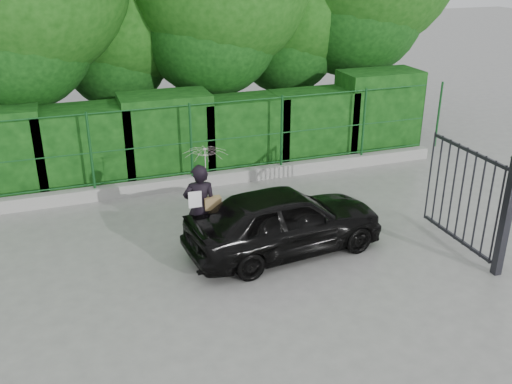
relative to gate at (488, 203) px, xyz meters
name	(u,v)px	position (x,y,z in m)	size (l,w,h in m)	color
ground	(231,285)	(-4.60, 0.72, -1.19)	(80.00, 80.00, 0.00)	gray
kerb	(177,184)	(-4.60, 5.22, -1.04)	(14.00, 0.25, 0.30)	#9E9E99
fence	(184,141)	(-4.38, 5.22, 0.01)	(14.13, 0.06, 1.80)	#11441A
hedge	(173,137)	(-4.45, 6.22, -0.18)	(14.20, 1.20, 2.29)	black
gate	(488,203)	(0.00, 0.00, 0.00)	(0.22, 2.33, 2.36)	#232329
woman	(203,186)	(-4.67, 2.21, 0.11)	(0.91, 0.85, 2.04)	black
car	(285,220)	(-3.28, 1.56, -0.54)	(1.54, 3.82, 1.30)	black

